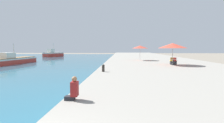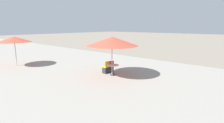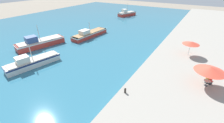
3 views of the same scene
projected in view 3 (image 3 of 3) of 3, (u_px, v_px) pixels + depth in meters
water_basin at (80, 23)px, 49.16m from camera, size 56.00×90.00×0.04m
quay_promenade at (205, 44)px, 32.34m from camera, size 16.00×90.00×0.76m
fishing_boat_near at (32, 62)px, 24.40m from camera, size 4.02×8.65×3.69m
fishing_boat_mid at (40, 42)px, 31.53m from camera, size 5.10×9.98×4.46m
fishing_boat_far at (89, 34)px, 37.04m from camera, size 3.29×10.47×3.61m
fishing_boat_distant at (127, 13)px, 58.35m from camera, size 4.93×7.90×4.62m
cafe_umbrella_pink at (210, 69)px, 17.86m from camera, size 3.52×3.52×2.71m
cafe_umbrella_white at (191, 43)px, 25.56m from camera, size 2.77×2.77×2.54m
cafe_table at (207, 82)px, 18.71m from camera, size 0.80×0.80×0.74m
cafe_chair_left at (207, 81)px, 19.34m from camera, size 0.40×0.43×0.91m
cafe_chair_right at (210, 82)px, 19.07m from camera, size 0.57×0.58×0.91m
mooring_bollard at (125, 90)px, 17.60m from camera, size 0.26×0.26×0.65m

